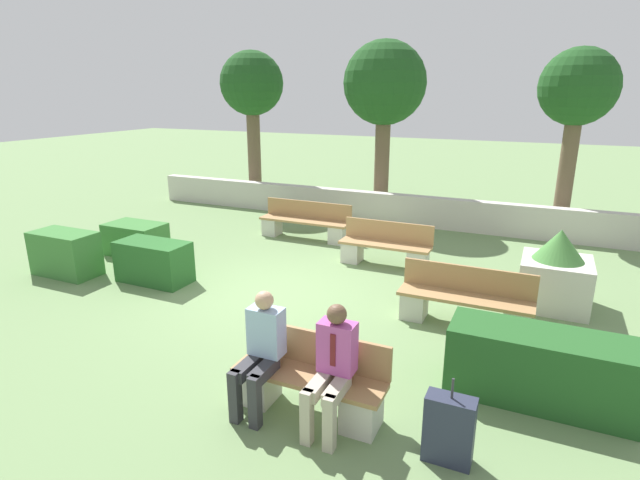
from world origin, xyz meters
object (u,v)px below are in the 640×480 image
bench_right_side (464,304)px  tree_leftmost (252,88)px  person_seated_woman (261,347)px  suitcase (449,430)px  person_seated_man (332,364)px  tree_center_left (385,86)px  planter_corner_left (556,273)px  bench_left_side (385,249)px  bench_back (305,224)px  bench_front (310,385)px  tree_center_right (578,93)px

bench_right_side → tree_leftmost: (-7.21, 5.89, 3.09)m
person_seated_woman → suitcase: 2.06m
bench_right_side → person_seated_man: size_ratio=1.46×
person_seated_woman → tree_center_left: size_ratio=0.29×
planter_corner_left → bench_left_side: bearing=166.0°
bench_back → person_seated_man: bearing=-63.1°
person_seated_woman → planter_corner_left: size_ratio=1.04×
bench_right_side → person_seated_woman: 3.45m
bench_right_side → bench_front: bearing=-113.6°
tree_center_left → bench_right_side: bearing=-61.6°
bench_right_side → person_seated_woman: size_ratio=1.46×
bench_front → bench_left_side: 4.96m
person_seated_woman → tree_center_left: (-1.52, 8.92, 2.73)m
bench_back → tree_center_left: 4.31m
suitcase → tree_center_left: (-3.54, 8.93, 3.12)m
bench_left_side → planter_corner_left: (3.07, -0.77, 0.23)m
suitcase → bench_right_side: bearing=96.3°
bench_back → planter_corner_left: (5.36, -1.81, 0.21)m
planter_corner_left → tree_center_left: size_ratio=0.28×
suitcase → person_seated_man: bearing=179.4°
planter_corner_left → tree_leftmost: size_ratio=0.29×
tree_center_left → bench_back: bearing=-108.5°
person_seated_man → person_seated_woman: size_ratio=1.00×
planter_corner_left → suitcase: 4.39m
planter_corner_left → person_seated_woman: bearing=-124.0°
bench_left_side → tree_center_right: 5.85m
planter_corner_left → tree_center_left: 7.03m
bench_front → tree_leftmost: bearing=124.6°
bench_front → bench_right_side: 3.08m
person_seated_man → bench_back: bearing=118.4°
bench_left_side → tree_leftmost: size_ratio=0.41×
bench_left_side → bench_right_side: size_ratio=0.94×
bench_front → bench_left_side: same height
planter_corner_left → suitcase: (-0.87, -4.29, -0.22)m
bench_left_side → planter_corner_left: 3.17m
bench_front → planter_corner_left: bearing=60.1°
bench_left_side → suitcase: size_ratio=2.07×
person_seated_man → suitcase: person_seated_man is taller
planter_corner_left → tree_center_right: (0.10, 4.68, 2.74)m
tree_center_left → tree_center_right: size_ratio=1.07×
bench_front → bench_left_side: size_ratio=0.92×
tree_leftmost → tree_center_right: size_ratio=1.04×
person_seated_man → planter_corner_left: 4.75m
bench_front → person_seated_man: person_seated_man is taller
person_seated_man → tree_center_right: tree_center_right is taller
bench_left_side → tree_leftmost: (-5.34, 3.82, 3.09)m
planter_corner_left → tree_center_right: size_ratio=0.30×
bench_front → person_seated_man: bearing=-23.4°
suitcase → tree_center_right: tree_center_right is taller
bench_right_side → person_seated_woman: bearing=-120.7°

